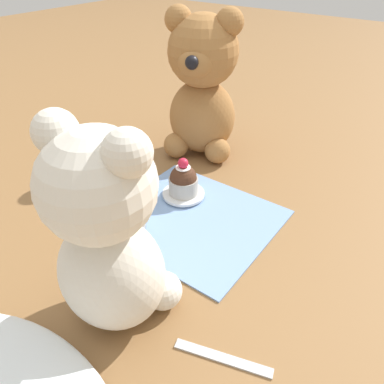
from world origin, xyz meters
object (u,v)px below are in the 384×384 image
(cupcake_near_cream_bear, at_px, (131,214))
(saucer_plate, at_px, (184,194))
(teddy_bear_tan, at_px, (202,86))
(cupcake_near_tan_bear, at_px, (183,181))
(teddy_bear_cream, at_px, (108,233))
(teaspoon, at_px, (223,357))

(cupcake_near_cream_bear, distance_m, saucer_plate, 0.12)
(teddy_bear_tan, bearing_deg, cupcake_near_tan_bear, -85.35)
(teddy_bear_tan, bearing_deg, teddy_bear_cream, -88.72)
(cupcake_near_cream_bear, relative_size, cupcake_near_tan_bear, 0.93)
(saucer_plate, bearing_deg, cupcake_near_tan_bear, 0.00)
(teaspoon, bearing_deg, teddy_bear_tan, 111.21)
(cupcake_near_cream_bear, bearing_deg, teddy_bear_cream, 128.67)
(saucer_plate, height_order, teaspoon, saucer_plate)
(saucer_plate, distance_m, cupcake_near_tan_bear, 0.03)
(teddy_bear_cream, bearing_deg, teaspoon, -178.43)
(teaspoon, bearing_deg, cupcake_near_cream_bear, 139.87)
(teddy_bear_cream, distance_m, saucer_plate, 0.29)
(cupcake_near_tan_bear, bearing_deg, saucer_plate, 0.00)
(teddy_bear_tan, height_order, cupcake_near_tan_bear, teddy_bear_tan)
(teddy_bear_tan, relative_size, teaspoon, 2.56)
(saucer_plate, xyz_separation_m, cupcake_near_tan_bear, (0.00, 0.00, 0.03))
(teddy_bear_tan, height_order, saucer_plate, teddy_bear_tan)
(teddy_bear_cream, bearing_deg, saucer_plate, -77.52)
(teddy_bear_tan, bearing_deg, cupcake_near_cream_bear, -97.82)
(saucer_plate, height_order, cupcake_near_tan_bear, cupcake_near_tan_bear)
(teddy_bear_tan, bearing_deg, teaspoon, -72.43)
(teddy_bear_tan, xyz_separation_m, cupcake_near_tan_bear, (-0.08, 0.17, -0.11))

